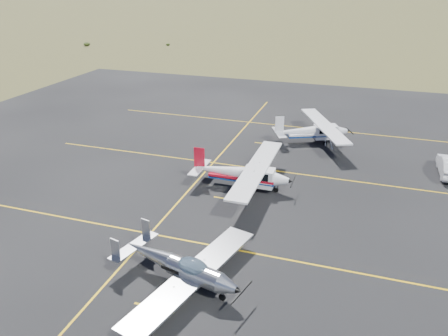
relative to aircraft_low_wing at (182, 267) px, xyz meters
The scene contains 5 objects.
ground 3.03m from the aircraft_low_wing, 31.41° to the left, with size 1600.00×1600.00×0.00m, color #383D1C.
apron 8.90m from the aircraft_low_wing, 73.89° to the left, with size 72.00×72.00×0.02m, color black.
aircraft_low_wing is the anchor object (origin of this frame).
aircraft_cessna 10.97m from the aircraft_low_wing, 90.69° to the left, with size 6.20×10.33×2.63m.
aircraft_plain 21.91m from the aircraft_low_wing, 81.29° to the left, with size 7.30×9.56×2.52m.
Camera 1 is at (4.86, -17.20, 13.86)m, focal length 35.00 mm.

